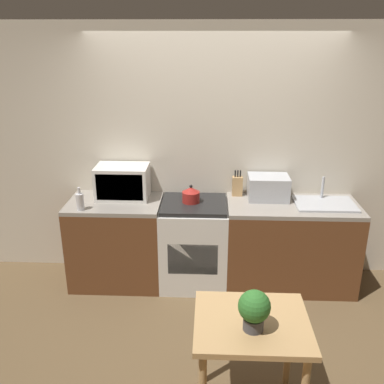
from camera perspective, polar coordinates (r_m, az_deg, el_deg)
ground_plane at (r=4.02m, az=2.52°, el=-17.70°), size 16.00×16.00×0.00m
wall_back at (r=4.44m, az=2.81°, el=4.98°), size 10.00×0.06×2.60m
counter_left_run at (r=4.53m, az=-9.96°, el=-6.53°), size 0.93×0.62×0.90m
counter_right_run at (r=4.51m, az=12.92°, el=-6.91°), size 1.29×0.62×0.90m
stove_range at (r=4.43m, az=0.26°, el=-6.87°), size 0.67×0.62×0.90m
kettle at (r=4.23m, az=-0.14°, el=-0.36°), size 0.17×0.17×0.18m
microwave at (r=4.38m, az=-9.24°, el=1.33°), size 0.52×0.35×0.33m
bottle at (r=4.18m, az=-14.70°, el=-1.20°), size 0.07×0.07×0.23m
knife_block at (r=4.42m, az=6.07°, el=0.82°), size 0.11×0.07×0.27m
toaster_oven at (r=4.37m, az=10.12°, el=0.58°), size 0.40×0.29×0.24m
sink_basin at (r=4.39m, az=17.27°, el=-1.44°), size 0.58×0.40×0.24m
dining_table at (r=2.95m, az=7.88°, el=-18.55°), size 0.74×0.63×0.76m
potted_plant at (r=2.72m, az=8.29°, el=-15.15°), size 0.20×0.20×0.27m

